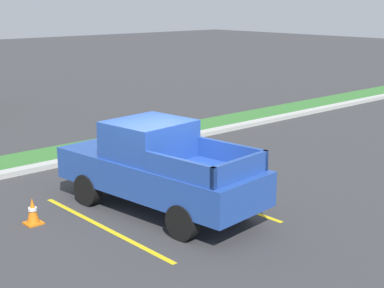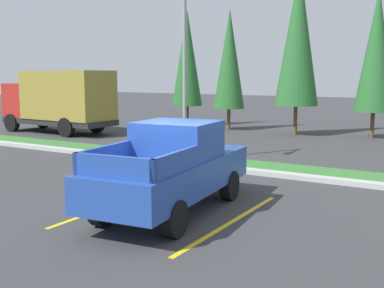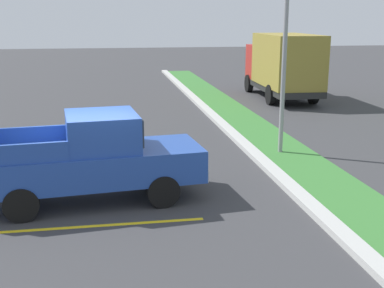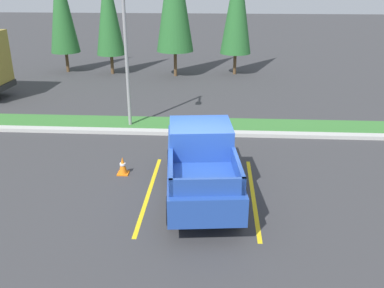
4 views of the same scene
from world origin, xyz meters
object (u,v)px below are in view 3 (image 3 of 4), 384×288
at_px(street_light, 280,39).
at_px(cargo_truck_distant, 283,64).
at_px(traffic_cone, 136,157).
at_px(pickup_truck_main, 92,158).

bearing_deg(street_light, cargo_truck_distant, 159.40).
relative_size(street_light, traffic_cone, 10.25).
bearing_deg(pickup_truck_main, street_light, 120.17).
relative_size(cargo_truck_distant, traffic_cone, 11.45).
height_order(pickup_truck_main, street_light, street_light).
distance_m(pickup_truck_main, cargo_truck_distant, 16.71).
bearing_deg(cargo_truck_distant, traffic_cone, -37.08).
xyz_separation_m(pickup_truck_main, traffic_cone, (-2.58, 1.14, -0.75)).
bearing_deg(traffic_cone, cargo_truck_distant, 142.92).
distance_m(cargo_truck_distant, street_light, 11.28).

